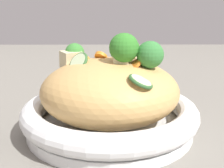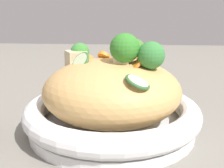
% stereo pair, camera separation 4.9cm
% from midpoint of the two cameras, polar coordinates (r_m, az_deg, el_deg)
% --- Properties ---
extents(ground_plane, '(3.00, 3.00, 0.00)m').
position_cam_midpoint_polar(ground_plane, '(0.52, -2.74, -9.59)').
color(ground_plane, slate).
extents(serving_bowl, '(0.33, 0.33, 0.06)m').
position_cam_midpoint_polar(serving_bowl, '(0.51, -2.78, -6.59)').
color(serving_bowl, white).
rests_on(serving_bowl, ground_plane).
extents(noodle_heap, '(0.25, 0.25, 0.12)m').
position_cam_midpoint_polar(noodle_heap, '(0.49, -2.85, -1.36)').
color(noodle_heap, tan).
rests_on(noodle_heap, serving_bowl).
extents(broccoli_florets, '(0.14, 0.19, 0.07)m').
position_cam_midpoint_polar(broccoli_florets, '(0.48, -0.04, 6.93)').
color(broccoli_florets, '#8CAC75').
rests_on(broccoli_florets, serving_bowl).
extents(carrot_coins, '(0.10, 0.13, 0.03)m').
position_cam_midpoint_polar(carrot_coins, '(0.49, -3.85, 5.37)').
color(carrot_coins, orange).
rests_on(carrot_coins, serving_bowl).
extents(zucchini_slices, '(0.21, 0.15, 0.04)m').
position_cam_midpoint_polar(zucchini_slices, '(0.49, -1.67, 4.17)').
color(zucchini_slices, beige).
rests_on(zucchini_slices, serving_bowl).
extents(chicken_chunks, '(0.11, 0.17, 0.04)m').
position_cam_midpoint_polar(chicken_chunks, '(0.50, -5.06, 5.37)').
color(chicken_chunks, beige).
rests_on(chicken_chunks, serving_bowl).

